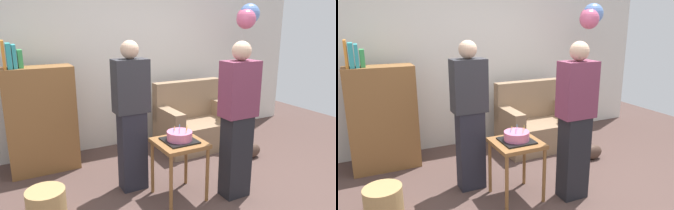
% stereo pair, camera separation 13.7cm
% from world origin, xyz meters
% --- Properties ---
extents(ground_plane, '(8.00, 8.00, 0.00)m').
position_xyz_m(ground_plane, '(0.00, 0.00, 0.00)').
color(ground_plane, '#4C3833').
extents(wall_back, '(6.00, 0.10, 2.70)m').
position_xyz_m(wall_back, '(0.00, 2.05, 1.35)').
color(wall_back, silver).
rests_on(wall_back, ground_plane).
extents(couch, '(1.10, 0.70, 0.96)m').
position_xyz_m(couch, '(0.74, 1.41, 0.34)').
color(couch, '#8C7054').
rests_on(couch, ground_plane).
extents(bookshelf, '(0.80, 0.36, 1.61)m').
position_xyz_m(bookshelf, '(-1.36, 1.60, 0.67)').
color(bookshelf, brown).
rests_on(bookshelf, ground_plane).
extents(side_table, '(0.48, 0.48, 0.62)m').
position_xyz_m(side_table, '(-0.19, 0.25, 0.53)').
color(side_table, brown).
rests_on(side_table, ground_plane).
extents(birthday_cake, '(0.32, 0.32, 0.17)m').
position_xyz_m(birthday_cake, '(-0.19, 0.25, 0.67)').
color(birthday_cake, black).
rests_on(birthday_cake, side_table).
extents(person_blowing_candles, '(0.36, 0.22, 1.63)m').
position_xyz_m(person_blowing_candles, '(-0.54, 0.66, 0.83)').
color(person_blowing_candles, '#23232D').
rests_on(person_blowing_candles, ground_plane).
extents(person_holding_cake, '(0.36, 0.22, 1.63)m').
position_xyz_m(person_holding_cake, '(0.36, 0.01, 0.83)').
color(person_holding_cake, black).
rests_on(person_holding_cake, ground_plane).
extents(wicker_basket, '(0.36, 0.36, 0.30)m').
position_xyz_m(wicker_basket, '(-1.48, 0.48, 0.15)').
color(wicker_basket, '#A88451').
rests_on(wicker_basket, ground_plane).
extents(handbag, '(0.28, 0.14, 0.20)m').
position_xyz_m(handbag, '(1.19, 0.66, 0.10)').
color(handbag, '#473328').
rests_on(handbag, ground_plane).
extents(balloon_bunch, '(0.43, 0.40, 2.08)m').
position_xyz_m(balloon_bunch, '(1.60, 1.38, 1.89)').
color(balloon_bunch, silver).
rests_on(balloon_bunch, ground_plane).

